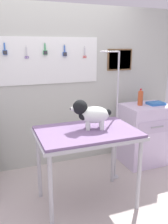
{
  "coord_description": "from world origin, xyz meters",
  "views": [
    {
      "loc": [
        -0.77,
        -2.07,
        1.74
      ],
      "look_at": [
        0.1,
        0.24,
        1.06
      ],
      "focal_mm": 38.54,
      "sensor_mm": 36.0,
      "label": 1
    }
  ],
  "objects_px": {
    "grooming_arm": "(116,122)",
    "soda_bottle": "(140,98)",
    "dog": "(90,113)",
    "cabinet_right": "(145,134)",
    "grooming_table": "(87,138)"
  },
  "relations": [
    {
      "from": "dog",
      "to": "soda_bottle",
      "type": "bearing_deg",
      "value": 31.01
    },
    {
      "from": "grooming_table",
      "to": "dog",
      "type": "relative_size",
      "value": 2.5
    },
    {
      "from": "grooming_table",
      "to": "dog",
      "type": "distance_m",
      "value": 0.26
    },
    {
      "from": "grooming_arm",
      "to": "dog",
      "type": "relative_size",
      "value": 3.92
    },
    {
      "from": "grooming_arm",
      "to": "dog",
      "type": "distance_m",
      "value": 0.66
    },
    {
      "from": "dog",
      "to": "cabinet_right",
      "type": "xyz_separation_m",
      "value": [
        1.14,
        0.6,
        -0.6
      ]
    },
    {
      "from": "dog",
      "to": "soda_bottle",
      "type": "height_order",
      "value": "dog"
    },
    {
      "from": "grooming_table",
      "to": "cabinet_right",
      "type": "xyz_separation_m",
      "value": [
        1.19,
        0.64,
        -0.34
      ]
    },
    {
      "from": "dog",
      "to": "cabinet_right",
      "type": "relative_size",
      "value": 0.48
    },
    {
      "from": "grooming_table",
      "to": "grooming_arm",
      "type": "height_order",
      "value": "grooming_arm"
    },
    {
      "from": "grooming_arm",
      "to": "soda_bottle",
      "type": "distance_m",
      "value": 0.65
    },
    {
      "from": "grooming_arm",
      "to": "soda_bottle",
      "type": "relative_size",
      "value": 6.91
    },
    {
      "from": "dog",
      "to": "cabinet_right",
      "type": "height_order",
      "value": "dog"
    },
    {
      "from": "dog",
      "to": "cabinet_right",
      "type": "bearing_deg",
      "value": 27.65
    },
    {
      "from": "cabinet_right",
      "to": "grooming_table",
      "type": "bearing_deg",
      "value": -151.83
    }
  ]
}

